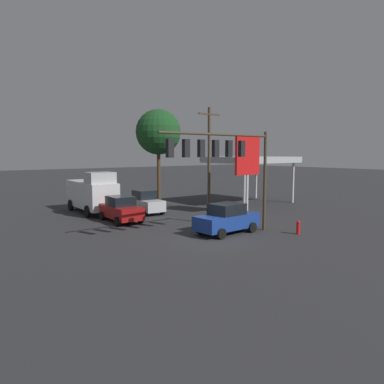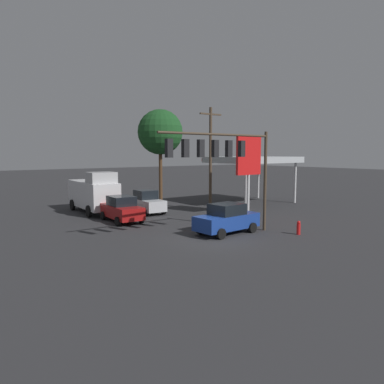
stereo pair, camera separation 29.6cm
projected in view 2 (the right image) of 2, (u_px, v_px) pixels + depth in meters
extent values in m
plane|color=#2D2D30|center=(212.00, 239.00, 22.44)|extent=(200.00, 200.00, 0.00)
cylinder|color=#473828|center=(265.00, 182.00, 24.65)|extent=(0.20, 0.20, 6.52)
cylinder|color=#473828|center=(218.00, 134.00, 21.84)|extent=(8.30, 0.14, 0.14)
cube|color=black|center=(242.00, 149.00, 23.10)|extent=(0.36, 0.28, 1.00)
sphere|color=#FF4141|center=(240.00, 144.00, 23.21)|extent=(0.22, 0.22, 0.22)
sphere|color=#392305|center=(240.00, 149.00, 23.25)|extent=(0.22, 0.22, 0.22)
sphere|color=black|center=(239.00, 154.00, 23.28)|extent=(0.22, 0.22, 0.22)
cube|color=black|center=(229.00, 149.00, 22.45)|extent=(0.36, 0.28, 1.00)
sphere|color=#FF4141|center=(227.00, 144.00, 22.57)|extent=(0.22, 0.22, 0.22)
sphere|color=#392305|center=(227.00, 149.00, 22.60)|extent=(0.22, 0.22, 0.22)
sphere|color=black|center=(227.00, 154.00, 22.63)|extent=(0.22, 0.22, 0.22)
cube|color=black|center=(215.00, 149.00, 21.80)|extent=(0.36, 0.28, 1.00)
sphere|color=#FF4141|center=(213.00, 143.00, 21.92)|extent=(0.22, 0.22, 0.22)
sphere|color=#392305|center=(213.00, 149.00, 21.95)|extent=(0.22, 0.22, 0.22)
sphere|color=black|center=(213.00, 154.00, 21.98)|extent=(0.22, 0.22, 0.22)
cube|color=black|center=(201.00, 148.00, 21.16)|extent=(0.36, 0.28, 1.00)
sphere|color=#FF4141|center=(199.00, 143.00, 21.27)|extent=(0.22, 0.22, 0.22)
sphere|color=#392305|center=(199.00, 148.00, 21.30)|extent=(0.22, 0.22, 0.22)
sphere|color=black|center=(199.00, 154.00, 21.33)|extent=(0.22, 0.22, 0.22)
cube|color=black|center=(185.00, 148.00, 20.51)|extent=(0.36, 0.28, 1.00)
sphere|color=#FF4141|center=(183.00, 143.00, 20.62)|extent=(0.22, 0.22, 0.22)
sphere|color=#392305|center=(183.00, 148.00, 20.65)|extent=(0.22, 0.22, 0.22)
sphere|color=black|center=(183.00, 154.00, 20.68)|extent=(0.22, 0.22, 0.22)
cube|color=black|center=(169.00, 148.00, 19.86)|extent=(0.36, 0.28, 1.00)
sphere|color=#FF4141|center=(167.00, 143.00, 19.97)|extent=(0.22, 0.22, 0.22)
sphere|color=#392305|center=(167.00, 148.00, 20.00)|extent=(0.22, 0.22, 0.22)
sphere|color=black|center=(167.00, 154.00, 20.04)|extent=(0.22, 0.22, 0.22)
cylinder|color=#473828|center=(210.00, 159.00, 33.40)|extent=(0.26, 0.26, 9.13)
cube|color=#473828|center=(211.00, 114.00, 32.98)|extent=(2.40, 0.14, 0.14)
cube|color=#B2B7BC|center=(253.00, 160.00, 37.99)|extent=(8.33, 6.27, 0.60)
cube|color=red|center=(232.00, 159.00, 40.49)|extent=(8.33, 0.06, 0.36)
cylinder|color=silver|center=(258.00, 180.00, 42.39)|extent=(0.24, 0.24, 4.14)
cylinder|color=silver|center=(210.00, 183.00, 38.11)|extent=(0.24, 0.24, 4.14)
cylinder|color=silver|center=(295.00, 183.00, 38.37)|extent=(0.24, 0.24, 4.14)
cylinder|color=silver|center=(246.00, 187.00, 34.09)|extent=(0.24, 0.24, 4.14)
cylinder|color=silver|center=(248.00, 175.00, 30.81)|extent=(0.24, 0.24, 6.55)
cube|color=red|center=(249.00, 155.00, 30.63)|extent=(2.64, 0.24, 3.22)
cube|color=black|center=(248.00, 155.00, 30.73)|extent=(1.85, 0.04, 1.13)
cube|color=silver|center=(93.00, 194.00, 32.27)|extent=(2.67, 6.92, 2.20)
cube|color=#BABABC|center=(101.00, 178.00, 30.38)|extent=(2.21, 1.91, 0.90)
cylinder|color=black|center=(116.00, 209.00, 31.22)|extent=(0.27, 0.97, 0.96)
cylinder|color=black|center=(89.00, 211.00, 29.92)|extent=(0.27, 0.97, 0.96)
cylinder|color=black|center=(98.00, 203.00, 34.86)|extent=(0.27, 0.97, 0.96)
cylinder|color=black|center=(72.00, 205.00, 33.56)|extent=(0.27, 0.97, 0.96)
cube|color=silver|center=(147.00, 204.00, 31.81)|extent=(1.89, 3.88, 0.90)
cube|color=black|center=(146.00, 194.00, 31.97)|extent=(1.65, 1.78, 0.76)
cylinder|color=black|center=(164.00, 211.00, 31.33)|extent=(0.25, 0.63, 0.62)
cylinder|color=black|center=(145.00, 213.00, 30.35)|extent=(0.25, 0.63, 0.62)
cylinder|color=black|center=(150.00, 207.00, 33.36)|extent=(0.25, 0.63, 0.62)
cylinder|color=black|center=(132.00, 209.00, 32.38)|extent=(0.25, 0.63, 0.62)
cube|color=maroon|center=(122.00, 211.00, 28.01)|extent=(2.06, 4.50, 0.90)
cube|color=black|center=(121.00, 201.00, 27.93)|extent=(1.77, 2.09, 0.70)
cylinder|color=black|center=(141.00, 219.00, 27.38)|extent=(0.26, 0.67, 0.66)
cylinder|color=black|center=(118.00, 221.00, 26.37)|extent=(0.26, 0.67, 0.66)
cylinder|color=black|center=(125.00, 214.00, 29.75)|extent=(0.26, 0.67, 0.66)
cylinder|color=black|center=(103.00, 216.00, 28.73)|extent=(0.26, 0.67, 0.66)
cube|color=navy|center=(227.00, 221.00, 23.90)|extent=(4.50, 2.05, 0.90)
cube|color=black|center=(227.00, 209.00, 23.82)|extent=(2.09, 1.77, 0.70)
cylinder|color=black|center=(221.00, 234.00, 22.33)|extent=(0.67, 0.26, 0.66)
cylinder|color=black|center=(201.00, 229.00, 23.72)|extent=(0.67, 0.26, 0.66)
cylinder|color=black|center=(252.00, 228.00, 24.18)|extent=(0.67, 0.26, 0.66)
cylinder|color=black|center=(232.00, 224.00, 25.57)|extent=(0.67, 0.26, 0.66)
cylinder|color=#4C331E|center=(161.00, 175.00, 39.00)|extent=(0.36, 0.36, 5.64)
sphere|color=#19471E|center=(160.00, 132.00, 38.53)|extent=(4.65, 4.65, 4.65)
cylinder|color=red|center=(299.00, 229.00, 23.61)|extent=(0.24, 0.24, 0.70)
sphere|color=red|center=(299.00, 223.00, 23.57)|extent=(0.22, 0.22, 0.22)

